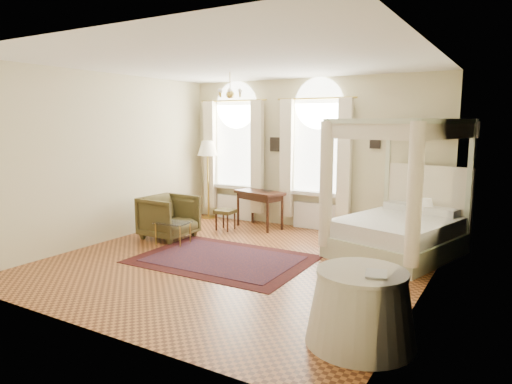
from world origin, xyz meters
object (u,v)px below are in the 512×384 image
(writing_desk, at_px, (260,196))
(armchair, at_px, (169,217))
(nightstand, at_px, (421,232))
(stool, at_px, (225,213))
(coffee_table, at_px, (173,224))
(floor_lamp, at_px, (208,152))
(canopy_bed, at_px, (397,225))
(side_table, at_px, (361,307))

(writing_desk, xyz_separation_m, armchair, (-1.13, -1.75, -0.27))
(nightstand, height_order, armchair, armchair)
(stool, xyz_separation_m, coffee_table, (-0.22, -1.49, 0.01))
(writing_desk, height_order, stool, writing_desk)
(floor_lamp, bearing_deg, canopy_bed, -10.57)
(canopy_bed, height_order, stool, canopy_bed)
(side_table, bearing_deg, floor_lamp, 139.97)
(canopy_bed, relative_size, side_table, 2.21)
(nightstand, bearing_deg, armchair, -156.68)
(armchair, distance_m, floor_lamp, 2.40)
(nightstand, relative_size, side_table, 0.45)
(floor_lamp, bearing_deg, side_table, -40.03)
(writing_desk, distance_m, stool, 0.86)
(stool, xyz_separation_m, armchair, (-0.59, -1.17, 0.06))
(writing_desk, bearing_deg, side_table, -48.71)
(floor_lamp, bearing_deg, armchair, -76.36)
(nightstand, relative_size, floor_lamp, 0.28)
(coffee_table, bearing_deg, nightstand, 28.61)
(coffee_table, bearing_deg, stool, 81.66)
(canopy_bed, distance_m, nightstand, 0.93)
(coffee_table, relative_size, floor_lamp, 0.36)
(canopy_bed, bearing_deg, armchair, -165.31)
(stool, bearing_deg, nightstand, 11.37)
(side_table, bearing_deg, armchair, 153.30)
(canopy_bed, xyz_separation_m, floor_lamp, (-4.79, 0.89, 1.08))
(side_table, bearing_deg, canopy_bed, 97.66)
(stool, bearing_deg, floor_lamp, 141.90)
(side_table, bearing_deg, coffee_table, 154.67)
(stool, height_order, side_table, side_table)
(armchair, distance_m, coffee_table, 0.49)
(coffee_table, bearing_deg, armchair, 139.67)
(canopy_bed, bearing_deg, side_table, -82.34)
(stool, relative_size, armchair, 0.47)
(stool, height_order, coffee_table, stool)
(coffee_table, xyz_separation_m, side_table, (4.40, -2.08, 0.00))
(writing_desk, bearing_deg, canopy_bed, -11.07)
(canopy_bed, height_order, coffee_table, canopy_bed)
(nightstand, distance_m, side_table, 4.38)
(writing_desk, relative_size, armchair, 1.27)
(writing_desk, bearing_deg, nightstand, 3.73)
(armchair, bearing_deg, side_table, -114.95)
(canopy_bed, height_order, side_table, canopy_bed)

